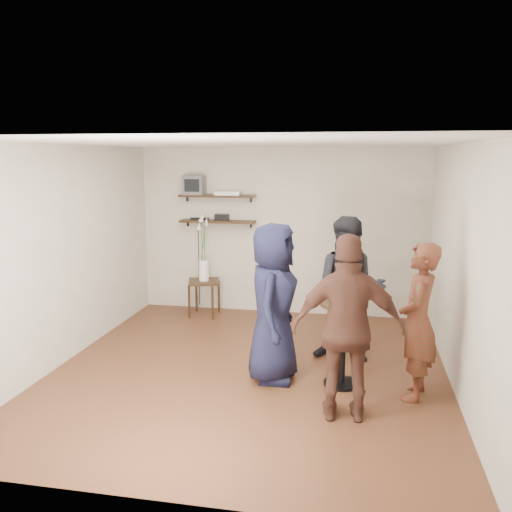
{
  "coord_description": "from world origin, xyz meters",
  "views": [
    {
      "loc": [
        1.21,
        -5.83,
        2.46
      ],
      "look_at": [
        0.0,
        0.4,
        1.29
      ],
      "focal_mm": 38.0,
      "sensor_mm": 36.0,
      "label": 1
    }
  ],
  "objects_px": {
    "person_brown": "(348,329)",
    "radio": "(222,217)",
    "drinks_table": "(343,332)",
    "person_navy": "(273,303)",
    "person_plaid": "(418,321)",
    "person_dark": "(350,290)",
    "dvd_deck": "(228,193)",
    "side_table": "(204,286)",
    "crt_monitor": "(195,185)"
  },
  "relations": [
    {
      "from": "drinks_table",
      "to": "person_navy",
      "type": "height_order",
      "value": "person_navy"
    },
    {
      "from": "person_plaid",
      "to": "person_dark",
      "type": "relative_size",
      "value": 0.92
    },
    {
      "from": "drinks_table",
      "to": "person_plaid",
      "type": "relative_size",
      "value": 0.58
    },
    {
      "from": "crt_monitor",
      "to": "drinks_table",
      "type": "xyz_separation_m",
      "value": [
        2.43,
        -2.57,
        -1.42
      ]
    },
    {
      "from": "side_table",
      "to": "person_navy",
      "type": "xyz_separation_m",
      "value": [
        1.45,
        -2.24,
        0.41
      ]
    },
    {
      "from": "person_dark",
      "to": "person_plaid",
      "type": "bearing_deg",
      "value": -49.17
    },
    {
      "from": "drinks_table",
      "to": "person_plaid",
      "type": "height_order",
      "value": "person_plaid"
    },
    {
      "from": "crt_monitor",
      "to": "dvd_deck",
      "type": "height_order",
      "value": "crt_monitor"
    },
    {
      "from": "person_brown",
      "to": "radio",
      "type": "bearing_deg",
      "value": -63.18
    },
    {
      "from": "person_plaid",
      "to": "person_brown",
      "type": "height_order",
      "value": "person_brown"
    },
    {
      "from": "crt_monitor",
      "to": "side_table",
      "type": "height_order",
      "value": "crt_monitor"
    },
    {
      "from": "crt_monitor",
      "to": "side_table",
      "type": "relative_size",
      "value": 0.55
    },
    {
      "from": "dvd_deck",
      "to": "person_navy",
      "type": "bearing_deg",
      "value": -66.15
    },
    {
      "from": "crt_monitor",
      "to": "person_navy",
      "type": "xyz_separation_m",
      "value": [
        1.67,
        -2.54,
        -1.14
      ]
    },
    {
      "from": "person_dark",
      "to": "person_brown",
      "type": "relative_size",
      "value": 0.99
    },
    {
      "from": "person_dark",
      "to": "radio",
      "type": "bearing_deg",
      "value": 141.79
    },
    {
      "from": "person_plaid",
      "to": "person_brown",
      "type": "xyz_separation_m",
      "value": [
        -0.68,
        -0.61,
        0.08
      ]
    },
    {
      "from": "drinks_table",
      "to": "person_plaid",
      "type": "bearing_deg",
      "value": -11.52
    },
    {
      "from": "radio",
      "to": "person_dark",
      "type": "distance_m",
      "value": 2.8
    },
    {
      "from": "dvd_deck",
      "to": "drinks_table",
      "type": "height_order",
      "value": "dvd_deck"
    },
    {
      "from": "radio",
      "to": "side_table",
      "type": "height_order",
      "value": "radio"
    },
    {
      "from": "crt_monitor",
      "to": "dvd_deck",
      "type": "xyz_separation_m",
      "value": [
        0.54,
        0.0,
        -0.12
      ]
    },
    {
      "from": "radio",
      "to": "dvd_deck",
      "type": "bearing_deg",
      "value": 0.0
    },
    {
      "from": "radio",
      "to": "side_table",
      "type": "relative_size",
      "value": 0.38
    },
    {
      "from": "person_plaid",
      "to": "radio",
      "type": "bearing_deg",
      "value": -123.15
    },
    {
      "from": "side_table",
      "to": "person_navy",
      "type": "bearing_deg",
      "value": -57.03
    },
    {
      "from": "person_plaid",
      "to": "drinks_table",
      "type": "bearing_deg",
      "value": -90.0
    },
    {
      "from": "side_table",
      "to": "drinks_table",
      "type": "distance_m",
      "value": 3.17
    },
    {
      "from": "radio",
      "to": "person_brown",
      "type": "bearing_deg",
      "value": -58.18
    },
    {
      "from": "crt_monitor",
      "to": "person_plaid",
      "type": "xyz_separation_m",
      "value": [
        3.18,
        -2.72,
        -1.21
      ]
    },
    {
      "from": "crt_monitor",
      "to": "side_table",
      "type": "xyz_separation_m",
      "value": [
        0.21,
        -0.31,
        -1.55
      ]
    },
    {
      "from": "crt_monitor",
      "to": "person_brown",
      "type": "distance_m",
      "value": 4.31
    },
    {
      "from": "person_navy",
      "to": "person_brown",
      "type": "xyz_separation_m",
      "value": [
        0.83,
        -0.79,
        0.01
      ]
    },
    {
      "from": "person_dark",
      "to": "drinks_table",
      "type": "bearing_deg",
      "value": -90.0
    },
    {
      "from": "dvd_deck",
      "to": "person_dark",
      "type": "relative_size",
      "value": 0.23
    },
    {
      "from": "radio",
      "to": "side_table",
      "type": "xyz_separation_m",
      "value": [
        -0.22,
        -0.31,
        -1.05
      ]
    },
    {
      "from": "drinks_table",
      "to": "person_plaid",
      "type": "distance_m",
      "value": 0.8
    },
    {
      "from": "dvd_deck",
      "to": "radio",
      "type": "bearing_deg",
      "value": 180.0
    },
    {
      "from": "drinks_table",
      "to": "person_navy",
      "type": "distance_m",
      "value": 0.82
    },
    {
      "from": "side_table",
      "to": "person_dark",
      "type": "distance_m",
      "value": 2.74
    },
    {
      "from": "radio",
      "to": "person_dark",
      "type": "bearing_deg",
      "value": -41.4
    },
    {
      "from": "dvd_deck",
      "to": "side_table",
      "type": "bearing_deg",
      "value": -136.54
    },
    {
      "from": "person_dark",
      "to": "crt_monitor",
      "type": "bearing_deg",
      "value": 147.15
    },
    {
      "from": "drinks_table",
      "to": "person_brown",
      "type": "relative_size",
      "value": 0.53
    },
    {
      "from": "side_table",
      "to": "person_plaid",
      "type": "distance_m",
      "value": 3.84
    },
    {
      "from": "radio",
      "to": "person_plaid",
      "type": "height_order",
      "value": "person_plaid"
    },
    {
      "from": "radio",
      "to": "person_navy",
      "type": "distance_m",
      "value": 2.9
    },
    {
      "from": "person_plaid",
      "to": "crt_monitor",
      "type": "bearing_deg",
      "value": -118.98
    },
    {
      "from": "person_brown",
      "to": "drinks_table",
      "type": "bearing_deg",
      "value": -90.0
    },
    {
      "from": "radio",
      "to": "person_plaid",
      "type": "bearing_deg",
      "value": -44.66
    }
  ]
}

